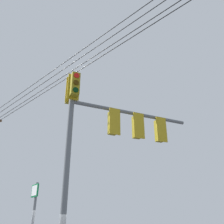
% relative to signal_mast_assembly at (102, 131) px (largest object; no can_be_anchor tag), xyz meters
% --- Properties ---
extents(signal_mast_assembly, '(2.58, 4.85, 7.38)m').
position_rel_signal_mast_assembly_xyz_m(signal_mast_assembly, '(0.00, 0.00, 0.00)').
color(signal_mast_assembly, slate).
rests_on(signal_mast_assembly, ground).
extents(overhead_wire_span, '(19.15, 1.42, 1.45)m').
position_rel_signal_mast_assembly_xyz_m(overhead_wire_span, '(0.37, -1.16, 2.54)').
color(overhead_wire_span, black).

